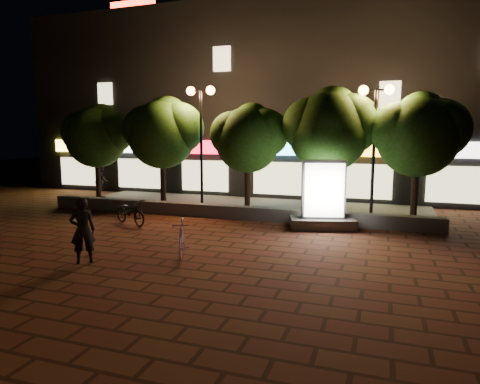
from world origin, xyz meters
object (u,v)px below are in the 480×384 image
at_px(pedestrian, 102,180).
at_px(ad_kiosk, 323,201).
at_px(street_lamp_left, 201,116).
at_px(rider, 83,230).
at_px(street_lamp_right, 375,117).
at_px(scooter_pink, 182,237).
at_px(tree_left, 163,130).
at_px(scooter_parked, 130,212).
at_px(tree_far_left, 98,134).
at_px(tree_far_right, 419,132).
at_px(tree_mid, 249,136).
at_px(tree_right, 330,127).

bearing_deg(pedestrian, ad_kiosk, -126.48).
xyz_separation_m(street_lamp_left, rider, (0.16, -7.80, -3.18)).
height_order(street_lamp_right, rider, street_lamp_right).
relative_size(scooter_pink, rider, 0.95).
relative_size(tree_left, scooter_parked, 2.74).
xyz_separation_m(street_lamp_right, pedestrian, (-12.96, 1.10, -2.90)).
distance_m(street_lamp_left, street_lamp_right, 7.00).
xyz_separation_m(tree_far_left, tree_far_right, (14.00, 0.00, 0.08)).
distance_m(tree_left, tree_far_right, 10.50).
xyz_separation_m(tree_left, pedestrian, (-4.01, 0.84, -2.45)).
bearing_deg(tree_far_left, street_lamp_right, -1.21).
xyz_separation_m(tree_left, rider, (2.10, -8.06, -2.59)).
height_order(tree_far_left, scooter_pink, tree_far_left).
bearing_deg(tree_far_right, tree_mid, -180.00).
xyz_separation_m(tree_far_right, street_lamp_right, (-1.55, -0.26, 0.53)).
bearing_deg(scooter_parked, tree_far_left, 72.08).
distance_m(tree_mid, street_lamp_right, 5.00).
xyz_separation_m(street_lamp_left, scooter_pink, (2.22, -6.34, -3.54)).
bearing_deg(tree_far_right, street_lamp_left, -178.24).
relative_size(tree_left, tree_right, 0.97).
bearing_deg(tree_left, pedestrian, 168.20).
distance_m(scooter_parked, pedestrian, 6.52).
bearing_deg(street_lamp_right, street_lamp_left, 180.00).
xyz_separation_m(tree_mid, tree_far_right, (6.50, 0.00, 0.15)).
xyz_separation_m(street_lamp_right, scooter_parked, (-8.32, -3.45, -3.43)).
relative_size(rider, scooter_parked, 0.95).
relative_size(tree_far_left, tree_right, 0.91).
distance_m(scooter_pink, scooter_parked, 4.57).
xyz_separation_m(scooter_parked, pedestrian, (-4.63, 4.55, 0.52)).
relative_size(street_lamp_left, rider, 3.04).
bearing_deg(ad_kiosk, tree_far_left, 169.07).
bearing_deg(scooter_parked, rider, -137.09).
bearing_deg(rider, tree_far_left, -94.25).
bearing_deg(tree_mid, pedestrian, 174.02).
relative_size(street_lamp_left, pedestrian, 2.84).
bearing_deg(pedestrian, tree_far_left, -170.79).
bearing_deg(ad_kiosk, street_lamp_left, 161.31).
height_order(rider, scooter_parked, rider).
bearing_deg(tree_far_left, tree_left, 0.00).
distance_m(rider, scooter_parked, 4.60).
bearing_deg(tree_right, tree_mid, -180.00).
bearing_deg(tree_left, tree_far_left, -180.00).
xyz_separation_m(scooter_pink, pedestrian, (-8.18, 7.44, 0.50)).
distance_m(street_lamp_right, scooter_parked, 9.64).
xyz_separation_m(tree_left, scooter_pink, (4.17, -6.60, -2.96)).
bearing_deg(tree_far_right, scooter_pink, -133.81).
relative_size(scooter_pink, pedestrian, 0.89).
distance_m(tree_far_left, tree_mid, 7.50).
xyz_separation_m(tree_far_left, ad_kiosk, (10.88, -2.10, -2.32)).
bearing_deg(rider, tree_far_right, -175.24).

